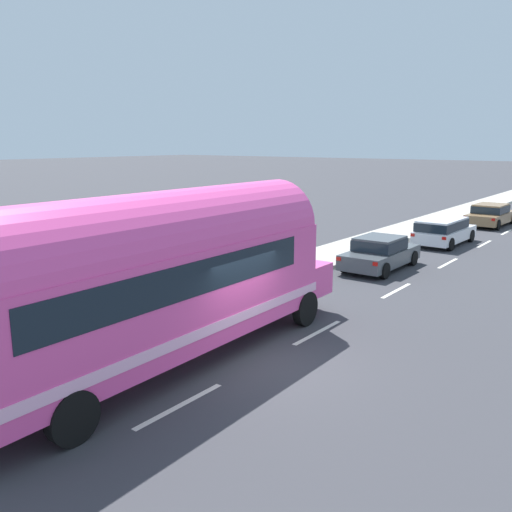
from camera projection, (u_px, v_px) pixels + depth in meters
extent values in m
plane|color=#38383D|center=(261.00, 362.00, 13.08)|extent=(300.00, 300.00, 0.00)
cube|color=silver|center=(180.00, 405.00, 10.94)|extent=(0.14, 2.40, 0.01)
cube|color=silver|center=(318.00, 332.00, 15.14)|extent=(0.14, 2.40, 0.01)
cube|color=silver|center=(396.00, 291.00, 19.38)|extent=(0.14, 2.40, 0.01)
cube|color=silver|center=(448.00, 263.00, 23.73)|extent=(0.14, 2.40, 0.01)
cube|color=silver|center=(484.00, 244.00, 28.22)|extent=(0.14, 2.40, 0.01)
cube|color=silver|center=(507.00, 232.00, 31.91)|extent=(0.14, 2.40, 0.01)
cube|color=silver|center=(359.00, 260.00, 24.48)|extent=(0.12, 80.00, 0.01)
cube|color=#ADA89E|center=(310.00, 262.00, 23.69)|extent=(2.68, 90.00, 0.15)
cube|color=#EA4C9E|center=(161.00, 295.00, 12.50)|extent=(2.68, 9.86, 2.30)
cylinder|color=#EA4C9E|center=(159.00, 246.00, 12.26)|extent=(2.63, 9.76, 2.45)
cube|color=#EA4C9E|center=(291.00, 276.00, 17.04)|extent=(2.28, 1.34, 0.95)
cube|color=#F4B2D6|center=(162.00, 322.00, 12.63)|extent=(2.72, 9.90, 0.24)
cube|color=black|center=(150.00, 272.00, 12.14)|extent=(2.68, 8.06, 0.76)
cube|color=black|center=(281.00, 237.00, 16.29)|extent=(2.14, 0.14, 0.96)
cube|color=silver|center=(302.00, 276.00, 17.61)|extent=(0.90, 0.12, 0.56)
cylinder|color=black|center=(241.00, 295.00, 17.00)|extent=(0.28, 1.00, 1.00)
cylinder|color=black|center=(305.00, 308.00, 15.65)|extent=(0.28, 1.00, 1.00)
cylinder|color=black|center=(0.00, 383.00, 10.82)|extent=(0.28, 1.00, 1.00)
cylinder|color=black|center=(73.00, 417.00, 9.47)|extent=(0.28, 1.00, 1.00)
cube|color=#474C51|center=(380.00, 257.00, 22.59)|extent=(1.80, 4.33, 0.60)
cube|color=#474C51|center=(380.00, 243.00, 22.38)|extent=(1.59, 1.98, 0.55)
cube|color=black|center=(380.00, 244.00, 22.38)|extent=(1.65, 2.02, 0.43)
cube|color=red|center=(339.00, 259.00, 21.31)|extent=(0.20, 0.04, 0.14)
cube|color=red|center=(375.00, 264.00, 20.40)|extent=(0.20, 0.04, 0.14)
cylinder|color=black|center=(376.00, 253.00, 24.28)|extent=(0.20, 0.64, 0.64)
cylinder|color=black|center=(413.00, 258.00, 23.28)|extent=(0.20, 0.64, 0.64)
cylinder|color=black|center=(345.00, 265.00, 21.99)|extent=(0.20, 0.64, 0.64)
cylinder|color=black|center=(385.00, 271.00, 20.99)|extent=(0.20, 0.64, 0.64)
cube|color=white|center=(445.00, 234.00, 28.05)|extent=(1.91, 4.55, 0.60)
cube|color=white|center=(442.00, 224.00, 27.57)|extent=(1.68, 3.30, 0.55)
cube|color=black|center=(442.00, 225.00, 27.57)|extent=(1.74, 3.34, 0.43)
cube|color=red|center=(413.00, 235.00, 26.75)|extent=(0.20, 0.04, 0.14)
cube|color=red|center=(444.00, 238.00, 25.80)|extent=(0.20, 0.04, 0.14)
cylinder|color=black|center=(439.00, 233.00, 29.81)|extent=(0.22, 0.64, 0.64)
cylinder|color=black|center=(471.00, 236.00, 28.76)|extent=(0.22, 0.64, 0.64)
cylinder|color=black|center=(416.00, 240.00, 27.43)|extent=(0.22, 0.64, 0.64)
cylinder|color=black|center=(450.00, 244.00, 26.38)|extent=(0.22, 0.64, 0.64)
cube|color=olive|center=(490.00, 217.00, 34.29)|extent=(2.01, 4.71, 0.60)
cube|color=olive|center=(491.00, 208.00, 34.07)|extent=(1.75, 2.35, 0.55)
cube|color=black|center=(491.00, 209.00, 34.08)|extent=(1.81, 2.39, 0.43)
cube|color=red|center=(465.00, 217.00, 32.97)|extent=(0.20, 0.05, 0.14)
cube|color=red|center=(493.00, 220.00, 31.97)|extent=(0.20, 0.05, 0.14)
cylinder|color=black|center=(483.00, 217.00, 36.12)|extent=(0.22, 0.65, 0.64)
cylinder|color=black|center=(512.00, 219.00, 35.02)|extent=(0.22, 0.65, 0.64)
cylinder|color=black|center=(467.00, 222.00, 33.64)|extent=(0.22, 0.65, 0.64)
cylinder|color=black|center=(498.00, 225.00, 32.54)|extent=(0.22, 0.65, 0.64)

